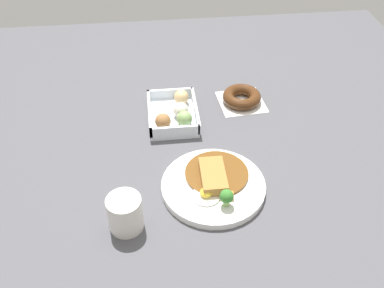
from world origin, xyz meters
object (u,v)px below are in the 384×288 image
(curry_plate, at_px, (214,184))
(chocolate_ring_donut, at_px, (242,97))
(coffee_mug, at_px, (125,213))
(donut_box, at_px, (174,114))

(curry_plate, height_order, chocolate_ring_donut, curry_plate)
(chocolate_ring_donut, bearing_deg, coffee_mug, 141.53)
(donut_box, bearing_deg, chocolate_ring_donut, -72.94)
(curry_plate, distance_m, donut_box, 0.29)
(curry_plate, xyz_separation_m, coffee_mug, (-0.09, 0.21, 0.03))
(curry_plate, bearing_deg, donut_box, 14.36)
(chocolate_ring_donut, distance_m, coffee_mug, 0.56)
(chocolate_ring_donut, height_order, coffee_mug, coffee_mug)
(coffee_mug, bearing_deg, chocolate_ring_donut, -38.47)
(chocolate_ring_donut, bearing_deg, curry_plate, 158.31)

